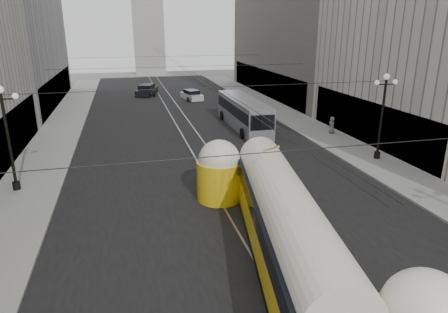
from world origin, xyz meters
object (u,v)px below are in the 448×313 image
streetcar (284,222)px  city_bus (243,112)px  pedestrian_crossing_b (298,281)px  pedestrian_crossing_a (276,298)px  pedestrian_sidewalk_right (332,125)px

streetcar → city_bus: (5.12, 23.21, -0.18)m
streetcar → city_bus: 23.77m
streetcar → pedestrian_crossing_b: streetcar is taller
pedestrian_crossing_b → streetcar: bearing=156.4°
city_bus → pedestrian_crossing_a: city_bus is taller
pedestrian_crossing_a → pedestrian_crossing_b: 1.22m
city_bus → pedestrian_sidewalk_right: city_bus is taller
pedestrian_crossing_b → city_bus: bearing=156.1°
pedestrian_crossing_a → pedestrian_sidewalk_right: size_ratio=1.07×
city_bus → pedestrian_sidewalk_right: bearing=-32.4°
pedestrian_crossing_a → pedestrian_sidewalk_right: pedestrian_sidewalk_right is taller
pedestrian_crossing_b → pedestrian_sidewalk_right: bearing=137.3°
pedestrian_crossing_b → pedestrian_sidewalk_right: (13.01, 21.48, -0.01)m
city_bus → pedestrian_crossing_a: bearing=-104.3°
pedestrian_crossing_a → pedestrian_sidewalk_right: (14.08, 22.07, 0.10)m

